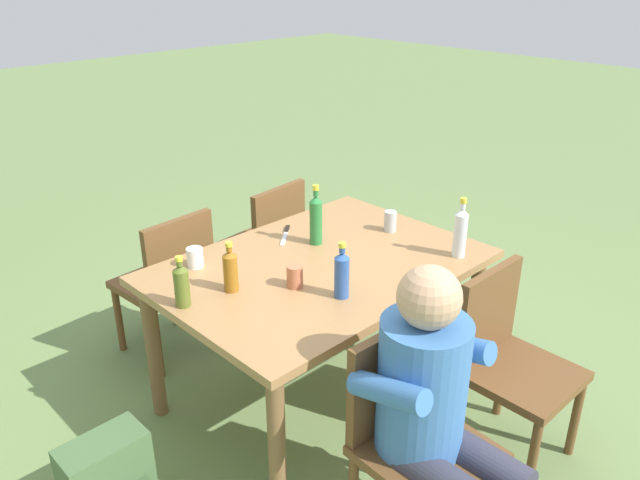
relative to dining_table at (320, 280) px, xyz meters
name	(u,v)px	position (x,y,z in m)	size (l,w,h in m)	color
ground_plane	(320,393)	(0.00, 0.00, -0.68)	(24.00, 24.00, 0.00)	#6B844C
dining_table	(320,280)	(0.00, 0.00, 0.00)	(1.51, 1.07, 0.77)	#A37547
chair_near_left	(412,430)	(-0.34, -0.83, -0.19)	(0.46, 0.46, 0.87)	brown
chair_far_right	(266,242)	(0.35, 0.84, -0.19)	(0.48, 0.48, 0.87)	brown
chair_far_left	(170,278)	(-0.33, 0.83, -0.19)	(0.47, 0.47, 0.87)	brown
chair_near_right	(507,356)	(0.34, -0.83, -0.19)	(0.44, 0.44, 0.87)	brown
person_in_white_shirt	(439,409)	(-0.34, -0.94, -0.02)	(0.47, 0.61, 1.18)	#3D70B2
bottle_green	(316,219)	(0.14, 0.18, 0.22)	(0.06, 0.06, 0.31)	#287A38
bottle_olive	(182,285)	(-0.68, 0.11, 0.19)	(0.06, 0.06, 0.23)	#566623
bottle_clear	(460,232)	(0.53, -0.41, 0.22)	(0.06, 0.06, 0.30)	white
bottle_blue	(342,274)	(-0.16, -0.29, 0.20)	(0.06, 0.06, 0.25)	#2D56A3
bottle_amber	(230,270)	(-0.46, 0.08, 0.19)	(0.06, 0.06, 0.23)	#996019
cup_terracotta	(295,276)	(-0.24, -0.09, 0.14)	(0.07, 0.07, 0.10)	#BC6B47
cup_white	(195,257)	(-0.44, 0.38, 0.14)	(0.08, 0.08, 0.09)	white
cup_steel	(390,221)	(0.53, 0.02, 0.14)	(0.07, 0.07, 0.11)	#B2B7BC
table_knife	(286,234)	(0.10, 0.36, 0.09)	(0.19, 0.17, 0.01)	silver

